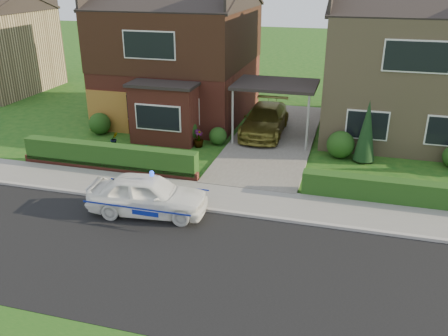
% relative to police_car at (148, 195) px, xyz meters
% --- Properties ---
extents(ground, '(120.00, 120.00, 0.00)m').
position_rel_police_car_xyz_m(ground, '(2.73, -2.40, -0.68)').
color(ground, '#144913').
rests_on(ground, ground).
extents(road, '(60.00, 6.00, 0.02)m').
position_rel_police_car_xyz_m(road, '(2.73, -2.40, -0.68)').
color(road, black).
rests_on(road, ground).
extents(kerb, '(60.00, 0.16, 0.12)m').
position_rel_police_car_xyz_m(kerb, '(2.73, 0.65, -0.62)').
color(kerb, '#9E9993').
rests_on(kerb, ground).
extents(sidewalk, '(60.00, 2.00, 0.10)m').
position_rel_police_car_xyz_m(sidewalk, '(2.73, 1.70, -0.63)').
color(sidewalk, slate).
rests_on(sidewalk, ground).
extents(driveway, '(3.80, 12.00, 0.12)m').
position_rel_police_car_xyz_m(driveway, '(2.73, 8.60, -0.62)').
color(driveway, '#666059').
rests_on(driveway, ground).
extents(house_left, '(7.50, 9.53, 7.25)m').
position_rel_police_car_xyz_m(house_left, '(-3.05, 11.50, 3.13)').
color(house_left, brown).
rests_on(house_left, ground).
extents(house_right, '(7.50, 8.06, 7.25)m').
position_rel_police_car_xyz_m(house_right, '(8.53, 11.59, 2.98)').
color(house_right, '#97815C').
rests_on(house_right, ground).
extents(carport_link, '(3.80, 3.00, 2.77)m').
position_rel_police_car_xyz_m(carport_link, '(2.73, 8.55, 1.97)').
color(carport_link, black).
rests_on(carport_link, ground).
extents(garage_door, '(2.20, 0.10, 2.10)m').
position_rel_police_car_xyz_m(garage_door, '(-5.52, 7.56, 0.37)').
color(garage_door, '#8F5D1F').
rests_on(garage_door, ground).
extents(dwarf_wall, '(7.70, 0.25, 0.36)m').
position_rel_police_car_xyz_m(dwarf_wall, '(-3.07, 2.90, -0.50)').
color(dwarf_wall, brown).
rests_on(dwarf_wall, ground).
extents(hedge_left, '(7.50, 0.55, 0.90)m').
position_rel_police_car_xyz_m(hedge_left, '(-3.07, 3.05, -0.68)').
color(hedge_left, '#173E13').
rests_on(hedge_left, ground).
extents(hedge_right, '(7.50, 0.55, 0.80)m').
position_rel_police_car_xyz_m(hedge_right, '(8.53, 2.95, -0.68)').
color(hedge_right, '#173E13').
rests_on(hedge_right, ground).
extents(shrub_left_far, '(1.08, 1.08, 1.08)m').
position_rel_police_car_xyz_m(shrub_left_far, '(-5.77, 7.10, -0.14)').
color(shrub_left_far, '#173E13').
rests_on(shrub_left_far, ground).
extents(shrub_left_mid, '(1.32, 1.32, 1.32)m').
position_rel_police_car_xyz_m(shrub_left_mid, '(-1.27, 6.90, -0.02)').
color(shrub_left_mid, '#173E13').
rests_on(shrub_left_mid, ground).
extents(shrub_left_near, '(0.84, 0.84, 0.84)m').
position_rel_police_car_xyz_m(shrub_left_near, '(0.33, 7.20, -0.26)').
color(shrub_left_near, '#173E13').
rests_on(shrub_left_near, ground).
extents(shrub_right_near, '(1.20, 1.20, 1.20)m').
position_rel_police_car_xyz_m(shrub_right_near, '(5.93, 7.00, -0.08)').
color(shrub_right_near, '#173E13').
rests_on(shrub_right_near, ground).
extents(conifer_a, '(0.90, 0.90, 2.60)m').
position_rel_police_car_xyz_m(conifer_a, '(6.93, 6.80, 0.62)').
color(conifer_a, black).
rests_on(conifer_a, ground).
extents(police_car, '(3.67, 4.14, 1.53)m').
position_rel_police_car_xyz_m(police_car, '(0.00, 0.00, 0.00)').
color(police_car, white).
rests_on(police_car, ground).
extents(driveway_car, '(1.99, 4.77, 1.38)m').
position_rel_police_car_xyz_m(driveway_car, '(2.19, 9.07, 0.13)').
color(driveway_car, olive).
rests_on(driveway_car, driveway).
extents(potted_plant_a, '(0.42, 0.32, 0.71)m').
position_rel_police_car_xyz_m(potted_plant_a, '(-1.97, 4.23, -0.32)').
color(potted_plant_a, gray).
rests_on(potted_plant_a, ground).
extents(potted_plant_b, '(0.47, 0.45, 0.66)m').
position_rel_police_car_xyz_m(potted_plant_b, '(-4.27, 5.71, -0.35)').
color(potted_plant_b, gray).
rests_on(potted_plant_b, ground).
extents(potted_plant_c, '(0.59, 0.59, 0.82)m').
position_rel_police_car_xyz_m(potted_plant_c, '(-0.43, 6.60, -0.27)').
color(potted_plant_c, gray).
rests_on(potted_plant_c, ground).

